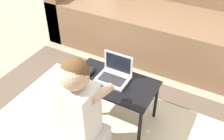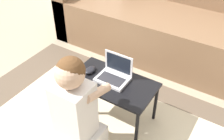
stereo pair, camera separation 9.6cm
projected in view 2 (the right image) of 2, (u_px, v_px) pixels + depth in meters
name	position (u px, v px, depth m)	size (l,w,h in m)	color
ground_plane	(104.00, 114.00, 2.11)	(16.00, 16.00, 0.00)	gray
area_rug	(99.00, 133.00, 1.96)	(2.31, 1.52, 0.01)	brown
couch	(162.00, 22.00, 2.69)	(2.17, 0.82, 0.93)	brown
laptop_desk	(112.00, 86.00, 1.89)	(0.62, 0.35, 0.36)	black
laptop	(114.00, 75.00, 1.88)	(0.23, 0.17, 0.18)	silver
computer_mouse	(90.00, 70.00, 1.95)	(0.07, 0.10, 0.03)	black
person_seated	(75.00, 116.00, 1.63)	(0.29, 0.38, 0.79)	silver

